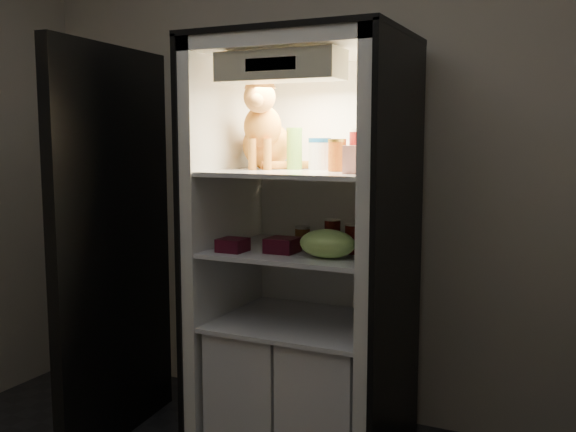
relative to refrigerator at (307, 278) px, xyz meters
The scene contains 16 objects.
room_shell 1.61m from the refrigerator, 90.00° to the right, with size 3.60×3.60×3.60m.
refrigerator is the anchor object (origin of this frame).
fridge_door 0.91m from the refrigerator, 159.39° to the right, with size 0.14×0.87×1.85m.
tabby_cat 0.69m from the refrigerator, behind, with size 0.39×0.42×0.43m.
parmesan_shaker 0.60m from the refrigerator, 168.68° to the left, with size 0.07×0.07×0.19m.
mayo_tub 0.57m from the refrigerator, 32.05° to the left, with size 0.10×0.10×0.14m.
salsa_jar 0.60m from the refrigerator, 19.87° to the right, with size 0.08×0.08×0.14m.
pepper_jar 0.64m from the refrigerator, ahead, with size 0.11×0.11×0.18m.
cream_carton 0.66m from the refrigerator, 34.44° to the right, with size 0.07×0.07×0.11m, color beige.
soda_can_a 0.25m from the refrigerator, ahead, with size 0.07×0.07×0.13m.
soda_can_b 0.34m from the refrigerator, ahead, with size 0.07×0.07×0.12m.
soda_can_c 0.34m from the refrigerator, 16.98° to the right, with size 0.07×0.07×0.13m.
condiment_jar 0.20m from the refrigerator, 121.62° to the right, with size 0.07×0.07×0.10m.
grape_bag 0.35m from the refrigerator, 48.72° to the right, with size 0.24×0.17×0.12m, color #A0CF60.
berry_box_left 0.39m from the refrigerator, 133.59° to the right, with size 0.12×0.12×0.06m, color #4A0C1D.
berry_box_right 0.26m from the refrigerator, 101.29° to the right, with size 0.13×0.13×0.06m, color #4A0C1D.
Camera 1 is at (1.16, -1.26, 1.44)m, focal length 40.00 mm.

